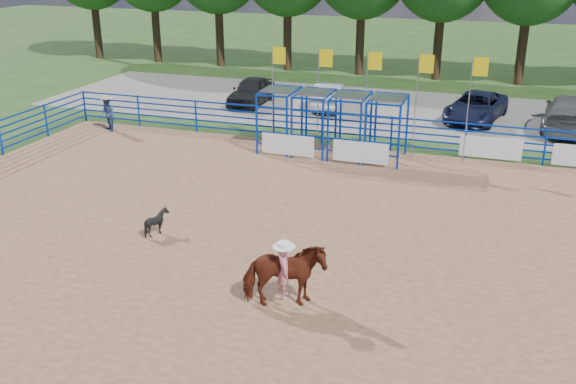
# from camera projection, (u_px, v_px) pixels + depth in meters

# --- Properties ---
(ground) EXTENTS (120.00, 120.00, 0.00)m
(ground) POSITION_uv_depth(u_px,v_px,m) (327.00, 253.00, 18.13)
(ground) COLOR #325020
(ground) RESTS_ON ground
(arena_dirt) EXTENTS (30.00, 20.00, 0.02)m
(arena_dirt) POSITION_uv_depth(u_px,v_px,m) (327.00, 253.00, 18.12)
(arena_dirt) COLOR #986A4C
(arena_dirt) RESTS_ON ground
(gravel_strip) EXTENTS (40.00, 10.00, 0.01)m
(gravel_strip) POSITION_uv_depth(u_px,v_px,m) (415.00, 112.00, 33.12)
(gravel_strip) COLOR gray
(gravel_strip) RESTS_ON ground
(horse_and_rider) EXTENTS (2.15, 1.58, 2.36)m
(horse_and_rider) POSITION_uv_depth(u_px,v_px,m) (284.00, 273.00, 15.14)
(horse_and_rider) COLOR maroon
(horse_and_rider) RESTS_ON arena_dirt
(calf) EXTENTS (0.92, 0.88, 0.79)m
(calf) POSITION_uv_depth(u_px,v_px,m) (157.00, 222.00, 19.12)
(calf) COLOR black
(calf) RESTS_ON arena_dirt
(spectator_cowboy) EXTENTS (0.98, 0.94, 1.64)m
(spectator_cowboy) POSITION_uv_depth(u_px,v_px,m) (107.00, 114.00, 29.44)
(spectator_cowboy) COLOR navy
(spectator_cowboy) RESTS_ON arena_dirt
(car_a) EXTENTS (1.83, 4.23, 1.42)m
(car_a) POSITION_uv_depth(u_px,v_px,m) (251.00, 91.00, 34.48)
(car_a) COLOR black
(car_a) RESTS_ON gravel_strip
(car_b) EXTENTS (1.90, 4.22, 1.34)m
(car_b) POSITION_uv_depth(u_px,v_px,m) (329.00, 95.00, 33.66)
(car_b) COLOR gray
(car_b) RESTS_ON gravel_strip
(car_c) EXTENTS (3.15, 5.23, 1.36)m
(car_c) POSITION_uv_depth(u_px,v_px,m) (476.00, 107.00, 31.29)
(car_c) COLOR #141732
(car_c) RESTS_ON gravel_strip
(car_d) EXTENTS (2.89, 5.84, 1.63)m
(car_d) POSITION_uv_depth(u_px,v_px,m) (570.00, 113.00, 29.63)
(car_d) COLOR #525254
(car_d) RESTS_ON gravel_strip
(perimeter_fence) EXTENTS (30.10, 20.10, 1.50)m
(perimeter_fence) POSITION_uv_depth(u_px,v_px,m) (327.00, 229.00, 17.85)
(perimeter_fence) COLOR #0835BC
(perimeter_fence) RESTS_ON ground
(chute_assembly) EXTENTS (19.32, 2.41, 4.20)m
(chute_assembly) POSITION_uv_depth(u_px,v_px,m) (340.00, 125.00, 26.03)
(chute_assembly) COLOR #0835BC
(chute_assembly) RESTS_ON ground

